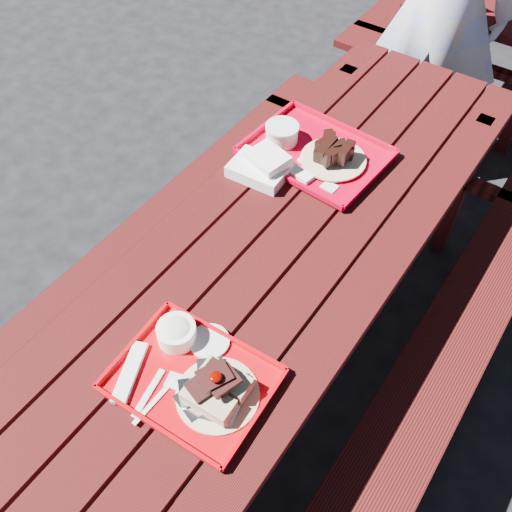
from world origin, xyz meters
name	(u,v)px	position (x,y,z in m)	size (l,w,h in m)	color
ground	(277,358)	(0.00, 0.00, 0.00)	(60.00, 60.00, 0.00)	black
picnic_table_near	(281,277)	(0.00, 0.00, 0.56)	(1.41, 2.40, 0.75)	#4B0E0F
near_tray	(196,371)	(0.07, -0.53, 0.78)	(0.42, 0.35, 0.13)	#C3050E
far_tray	(313,151)	(-0.13, 0.40, 0.77)	(0.50, 0.40, 0.08)	#C50020
white_cloth	(262,167)	(-0.23, 0.21, 0.78)	(0.21, 0.17, 0.08)	white
person	(445,6)	(-0.12, 1.49, 0.85)	(0.62, 0.41, 1.71)	#BDCFFF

